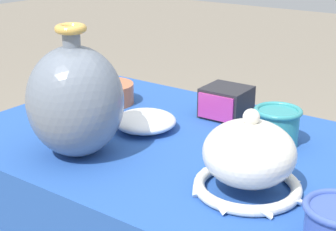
# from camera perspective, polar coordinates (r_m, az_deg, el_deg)

# --- Properties ---
(display_table) EXTENTS (1.09, 0.69, 0.78)m
(display_table) POSITION_cam_1_polar(r_m,az_deg,el_deg) (1.23, 2.13, -7.40)
(display_table) COLOR #38383D
(display_table) RESTS_ON ground_plane
(vase_tall_bulbous) EXTENTS (0.21, 0.21, 0.29)m
(vase_tall_bulbous) POSITION_cam_1_polar(r_m,az_deg,el_deg) (1.12, -10.23, 1.63)
(vase_tall_bulbous) COLOR slate
(vase_tall_bulbous) RESTS_ON display_table
(vase_dome_bell) EXTENTS (0.22, 0.22, 0.17)m
(vase_dome_bell) POSITION_cam_1_polar(r_m,az_deg,el_deg) (0.98, 8.94, -4.84)
(vase_dome_bell) COLOR white
(vase_dome_bell) RESTS_ON display_table
(mosaic_tile_box) EXTENTS (0.12, 0.12, 0.08)m
(mosaic_tile_box) POSITION_cam_1_polar(r_m,az_deg,el_deg) (1.37, 6.44, 1.48)
(mosaic_tile_box) COLOR #232328
(mosaic_tile_box) RESTS_ON display_table
(cup_wide_teal) EXTENTS (0.11, 0.11, 0.09)m
(cup_wide_teal) POSITION_cam_1_polar(r_m,az_deg,el_deg) (1.21, 11.99, -1.02)
(cup_wide_teal) COLOR teal
(cup_wide_teal) RESTS_ON display_table
(pot_squat_terracotta) EXTENTS (0.15, 0.15, 0.06)m
(pot_squat_terracotta) POSITION_cam_1_polar(r_m,az_deg,el_deg) (1.48, -6.70, 2.46)
(pot_squat_terracotta) COLOR #BC6642
(pot_squat_terracotta) RESTS_ON display_table
(bowl_shallow_porcelain) EXTENTS (0.15, 0.15, 0.05)m
(bowl_shallow_porcelain) POSITION_cam_1_polar(r_m,az_deg,el_deg) (1.28, -2.56, -0.62)
(bowl_shallow_porcelain) COLOR white
(bowl_shallow_porcelain) RESTS_ON display_table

